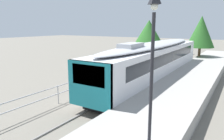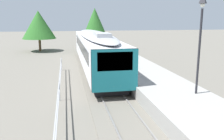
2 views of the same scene
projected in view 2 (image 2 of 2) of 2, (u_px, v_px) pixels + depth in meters
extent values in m
plane|color=#6B665B|center=(65.00, 95.00, 16.07)|extent=(160.00, 160.00, 0.00)
cube|color=#6B665B|center=(109.00, 92.00, 16.61)|extent=(3.20, 60.00, 0.06)
cube|color=slate|center=(99.00, 92.00, 16.47)|extent=(0.08, 60.00, 0.08)
cube|color=slate|center=(120.00, 91.00, 16.73)|extent=(0.08, 60.00, 0.08)
cube|color=silver|center=(95.00, 50.00, 23.80)|extent=(2.80, 19.70, 2.55)
cube|color=#19757F|center=(115.00, 70.00, 14.44)|extent=(2.80, 0.24, 2.55)
cube|color=black|center=(115.00, 61.00, 14.24)|extent=(2.13, 0.08, 1.12)
cube|color=black|center=(95.00, 46.00, 23.71)|extent=(2.82, 16.54, 0.92)
ellipsoid|color=#A8AAAF|center=(95.00, 35.00, 23.49)|extent=(2.69, 18.91, 0.44)
cube|color=#A8AAAF|center=(103.00, 35.00, 18.70)|extent=(1.10, 2.20, 0.36)
cube|color=#EAE5C6|center=(115.00, 87.00, 14.58)|extent=(1.00, 0.10, 0.20)
cube|color=black|center=(108.00, 85.00, 16.97)|extent=(2.24, 3.20, 0.55)
cube|color=black|center=(88.00, 54.00, 31.28)|extent=(2.24, 3.20, 0.55)
cube|color=#999691|center=(155.00, 84.00, 17.12)|extent=(3.90, 60.00, 0.90)
cylinder|color=#232328|center=(199.00, 52.00, 13.07)|extent=(0.12, 0.12, 4.60)
sphere|color=silver|center=(203.00, 5.00, 12.55)|extent=(0.24, 0.24, 0.24)
cylinder|color=#9EA0A5|center=(59.00, 91.00, 14.93)|extent=(0.06, 0.06, 1.25)
cylinder|color=#9EA0A5|center=(61.00, 64.00, 23.57)|extent=(0.06, 0.06, 1.25)
cylinder|color=brown|center=(95.00, 44.00, 37.01)|extent=(0.36, 0.36, 2.17)
cone|color=#286023|center=(95.00, 23.00, 36.33)|extent=(3.74, 3.74, 4.29)
cylinder|color=brown|center=(40.00, 45.00, 37.02)|extent=(0.36, 0.36, 1.93)
cone|color=#286023|center=(39.00, 25.00, 36.38)|extent=(4.99, 4.99, 4.14)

